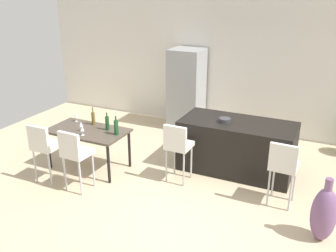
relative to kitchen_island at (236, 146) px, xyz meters
name	(u,v)px	position (x,y,z in m)	size (l,w,h in m)	color
ground_plane	(192,185)	(-0.49, -0.88, -0.46)	(10.00, 10.00, 0.00)	#C6B28E
back_wall	(243,67)	(-0.49, 2.03, 0.99)	(10.00, 0.12, 2.90)	silver
kitchen_island	(236,146)	(0.00, 0.00, 0.00)	(1.99, 0.94, 0.92)	black
bar_chair_left	(178,144)	(-0.77, -0.85, 0.24)	(0.41, 0.41, 1.05)	silver
bar_chair_middle	(284,164)	(0.93, -0.85, 0.24)	(0.41, 0.41, 1.05)	silver
dining_table	(88,133)	(-2.44, -1.06, 0.21)	(1.41, 0.79, 0.74)	#4C4238
dining_chair_near	(44,144)	(-2.76, -1.82, 0.24)	(0.41, 0.41, 1.05)	silver
dining_chair_far	(75,151)	(-2.13, -1.82, 0.24)	(0.42, 0.42, 1.05)	silver
wine_bottle_left	(93,118)	(-2.50, -0.79, 0.41)	(0.06, 0.06, 0.33)	brown
wine_bottle_end	(116,127)	(-1.85, -1.02, 0.42)	(0.08, 0.08, 0.34)	#194723
wine_bottle_corner	(107,123)	(-2.12, -0.91, 0.41)	(0.07, 0.07, 0.33)	#194723
wine_glass_middle	(82,128)	(-2.36, -1.30, 0.40)	(0.07, 0.07, 0.17)	silver
wine_glass_right	(81,124)	(-2.50, -1.15, 0.40)	(0.07, 0.07, 0.17)	silver
wine_glass_far	(76,115)	(-2.90, -0.79, 0.40)	(0.07, 0.07, 0.17)	silver
refrigerator	(187,90)	(-1.64, 1.59, 0.46)	(0.72, 0.68, 1.84)	#939699
fruit_bowl	(225,120)	(-0.21, -0.09, 0.50)	(0.21, 0.21, 0.07)	#333338
floor_vase	(324,214)	(1.57, -1.46, -0.07)	(0.33, 0.33, 0.91)	#704C75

